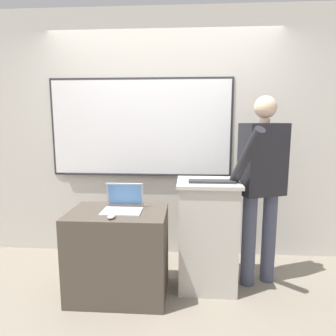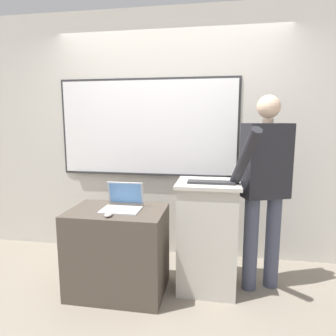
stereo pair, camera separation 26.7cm
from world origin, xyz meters
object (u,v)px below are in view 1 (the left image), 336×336
(lectern_podium, at_px, (207,234))
(laptop, at_px, (124,202))
(person_presenter, at_px, (262,179))
(wireless_keyboard, at_px, (212,181))
(side_desk, at_px, (119,253))
(computer_mouse_by_laptop, at_px, (111,216))

(lectern_podium, distance_m, laptop, 0.82)
(person_presenter, xyz_separation_m, wireless_keyboard, (-0.47, -0.14, 0.00))
(side_desk, bearing_deg, wireless_keyboard, 8.63)
(side_desk, relative_size, laptop, 2.49)
(lectern_podium, relative_size, person_presenter, 0.57)
(wireless_keyboard, bearing_deg, side_desk, -171.37)
(lectern_podium, distance_m, wireless_keyboard, 0.51)
(lectern_podium, bearing_deg, wireless_keyboard, -67.75)
(person_presenter, relative_size, wireless_keyboard, 4.33)
(lectern_podium, xyz_separation_m, laptop, (-0.74, -0.12, 0.33))
(laptop, xyz_separation_m, computer_mouse_by_laptop, (-0.05, -0.26, -0.05))
(laptop, bearing_deg, wireless_keyboard, 4.39)
(wireless_keyboard, bearing_deg, laptop, -175.61)
(side_desk, distance_m, person_presenter, 1.45)
(wireless_keyboard, bearing_deg, computer_mouse_by_laptop, -158.79)
(laptop, bearing_deg, computer_mouse_by_laptop, -100.01)
(laptop, bearing_deg, person_presenter, 9.30)
(side_desk, distance_m, laptop, 0.46)
(laptop, bearing_deg, side_desk, -122.62)
(computer_mouse_by_laptop, bearing_deg, side_desk, 88.69)
(laptop, relative_size, wireless_keyboard, 0.83)
(lectern_podium, relative_size, wireless_keyboard, 2.48)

